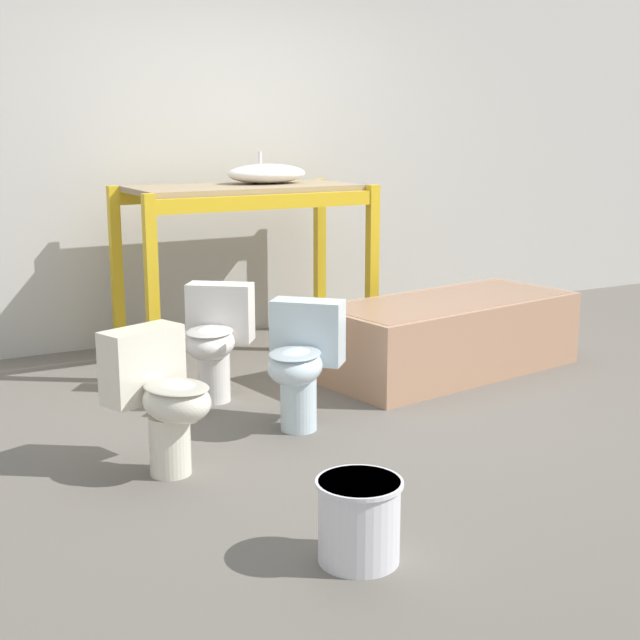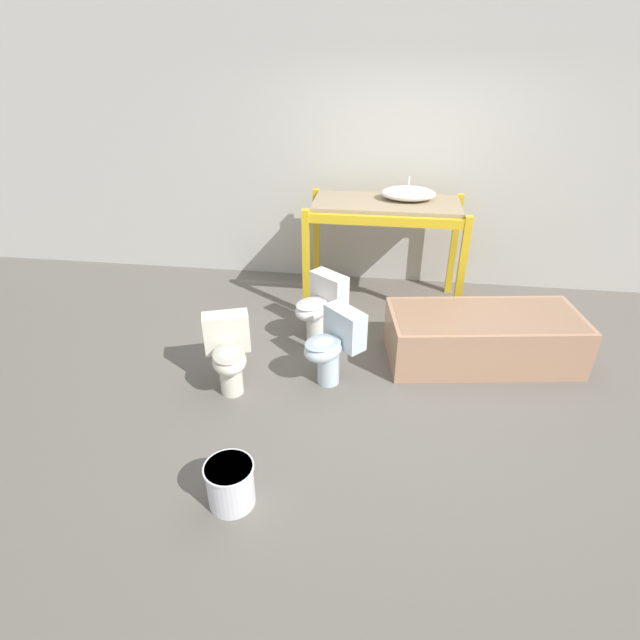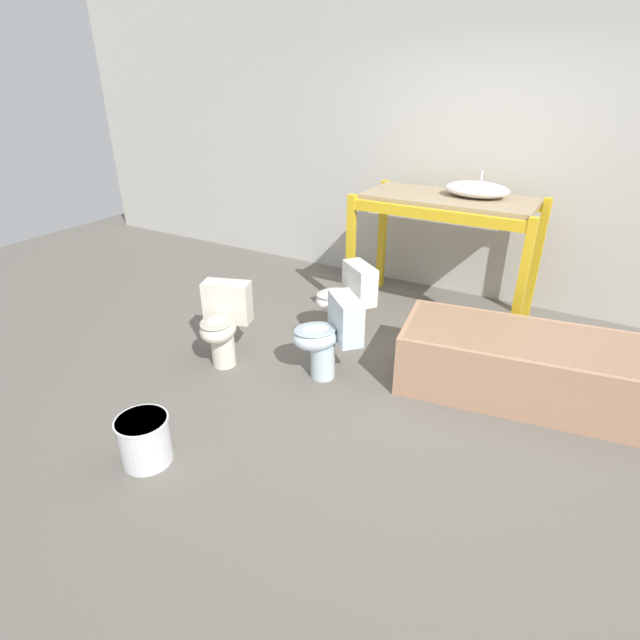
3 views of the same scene
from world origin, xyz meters
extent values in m
plane|color=#666059|center=(0.00, 0.00, 0.00)|extent=(12.00, 12.00, 0.00)
cube|color=beige|center=(0.00, 1.94, 1.60)|extent=(10.80, 0.08, 3.20)
cube|color=gold|center=(-0.99, 0.89, 0.57)|extent=(0.07, 0.07, 1.15)
cube|color=gold|center=(0.56, 0.89, 0.57)|extent=(0.07, 0.07, 1.15)
cube|color=gold|center=(-0.99, 1.64, 0.57)|extent=(0.07, 0.07, 1.15)
cube|color=gold|center=(0.56, 1.64, 0.57)|extent=(0.07, 0.07, 1.15)
cube|color=gold|center=(-0.21, 0.89, 1.07)|extent=(1.55, 0.06, 0.09)
cube|color=gold|center=(-0.21, 1.64, 1.07)|extent=(1.55, 0.06, 0.09)
cube|color=#998466|center=(-0.21, 1.26, 1.13)|extent=(1.48, 0.67, 0.04)
ellipsoid|color=white|center=(0.00, 1.36, 1.21)|extent=(0.56, 0.38, 0.13)
cylinder|color=silver|center=(0.00, 1.46, 1.32)|extent=(0.02, 0.02, 0.08)
cube|color=tan|center=(0.73, 0.24, 0.23)|extent=(1.78, 0.98, 0.47)
cube|color=#977056|center=(0.73, 0.24, 0.37)|extent=(1.69, 0.89, 0.19)
cylinder|color=silver|center=(-1.39, -0.54, 0.14)|extent=(0.19, 0.19, 0.27)
ellipsoid|color=silver|center=(-1.37, -0.60, 0.35)|extent=(0.37, 0.41, 0.19)
ellipsoid|color=#B3AF9F|center=(-1.37, -0.60, 0.42)|extent=(0.35, 0.39, 0.03)
cube|color=silver|center=(-1.45, -0.37, 0.48)|extent=(0.41, 0.28, 0.34)
cylinder|color=white|center=(-0.81, 0.38, 0.14)|extent=(0.19, 0.19, 0.27)
ellipsoid|color=white|center=(-0.85, 0.33, 0.35)|extent=(0.42, 0.44, 0.19)
ellipsoid|color=beige|center=(-0.85, 0.33, 0.42)|extent=(0.40, 0.42, 0.03)
cube|color=white|center=(-0.70, 0.52, 0.48)|extent=(0.40, 0.36, 0.34)
cylinder|color=silver|center=(-0.61, -0.29, 0.14)|extent=(0.19, 0.19, 0.27)
ellipsoid|color=silver|center=(-0.65, -0.33, 0.35)|extent=(0.43, 0.44, 0.19)
ellipsoid|color=#9FAFB7|center=(-0.65, -0.33, 0.42)|extent=(0.41, 0.41, 0.03)
cube|color=silver|center=(-0.49, -0.16, 0.48)|extent=(0.38, 0.38, 0.34)
cylinder|color=silver|center=(-1.07, -1.65, 0.15)|extent=(0.30, 0.30, 0.31)
cylinder|color=silver|center=(-1.07, -1.65, 0.30)|extent=(0.32, 0.32, 0.02)
camera|label=1|loc=(-2.61, -4.19, 1.56)|focal=50.00mm
camera|label=2|loc=(-0.21, -3.76, 2.61)|focal=28.00mm
camera|label=3|loc=(1.03, -3.16, 2.14)|focal=28.00mm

